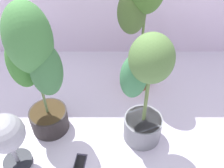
# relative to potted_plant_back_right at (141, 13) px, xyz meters

# --- Properties ---
(ground_plane) EXTENTS (8.00, 8.00, 0.00)m
(ground_plane) POSITION_rel_potted_plant_back_right_xyz_m (-0.28, -0.39, -0.65)
(ground_plane) COLOR silver
(ground_plane) RESTS_ON ground
(potted_plant_back_right) EXTENTS (0.37, 0.32, 1.03)m
(potted_plant_back_right) POSITION_rel_potted_plant_back_right_xyz_m (0.00, 0.00, 0.00)
(potted_plant_back_right) COLOR brown
(potted_plant_back_right) RESTS_ON ground
(potted_plant_front_right) EXTENTS (0.36, 0.34, 0.81)m
(potted_plant_front_right) POSITION_rel_potted_plant_back_right_xyz_m (-0.01, -0.53, -0.20)
(potted_plant_front_right) COLOR gray
(potted_plant_front_right) RESTS_ON ground
(potted_plant_front_left) EXTENTS (0.35, 0.34, 0.94)m
(potted_plant_front_left) POSITION_rel_potted_plant_back_right_xyz_m (-0.63, -0.46, -0.10)
(potted_plant_front_left) COLOR #2B2625
(potted_plant_front_left) RESTS_ON ground
(cell_phone) EXTENTS (0.09, 0.15, 0.01)m
(cell_phone) POSITION_rel_potted_plant_back_right_xyz_m (-0.40, -0.75, -0.64)
(cell_phone) COLOR #322F43
(cell_phone) RESTS_ON ground
(floor_fan) EXTENTS (0.30, 0.30, 0.42)m
(floor_fan) POSITION_rel_potted_plant_back_right_xyz_m (-0.79, -0.74, -0.36)
(floor_fan) COLOR #20242A
(floor_fan) RESTS_ON ground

